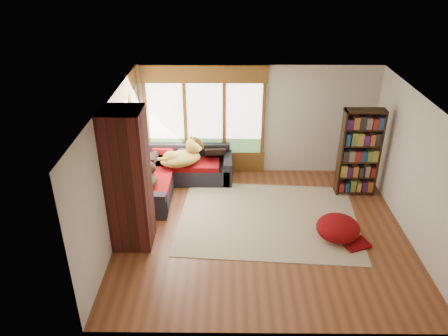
% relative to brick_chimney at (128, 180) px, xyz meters
% --- Properties ---
extents(floor, '(5.50, 5.50, 0.00)m').
position_rel_brick_chimney_xyz_m(floor, '(2.40, 0.35, -1.30)').
color(floor, brown).
rests_on(floor, ground).
extents(ceiling, '(5.50, 5.50, 0.00)m').
position_rel_brick_chimney_xyz_m(ceiling, '(2.40, 0.35, 1.30)').
color(ceiling, white).
extents(wall_back, '(5.50, 0.04, 2.60)m').
position_rel_brick_chimney_xyz_m(wall_back, '(2.40, 2.85, 0.00)').
color(wall_back, silver).
rests_on(wall_back, ground).
extents(wall_front, '(5.50, 0.04, 2.60)m').
position_rel_brick_chimney_xyz_m(wall_front, '(2.40, -2.15, 0.00)').
color(wall_front, silver).
rests_on(wall_front, ground).
extents(wall_left, '(0.04, 5.00, 2.60)m').
position_rel_brick_chimney_xyz_m(wall_left, '(-0.35, 0.35, 0.00)').
color(wall_left, silver).
rests_on(wall_left, ground).
extents(wall_right, '(0.04, 5.00, 2.60)m').
position_rel_brick_chimney_xyz_m(wall_right, '(5.15, 0.35, 0.00)').
color(wall_right, silver).
rests_on(wall_right, ground).
extents(windows_back, '(2.82, 0.10, 1.90)m').
position_rel_brick_chimney_xyz_m(windows_back, '(1.20, 2.82, 0.05)').
color(windows_back, brown).
rests_on(windows_back, wall_back).
extents(windows_left, '(0.10, 2.62, 1.90)m').
position_rel_brick_chimney_xyz_m(windows_left, '(-0.32, 1.55, 0.05)').
color(windows_left, brown).
rests_on(windows_left, wall_left).
extents(roller_blind, '(0.03, 0.72, 0.90)m').
position_rel_brick_chimney_xyz_m(roller_blind, '(-0.29, 2.38, 0.45)').
color(roller_blind, gray).
rests_on(roller_blind, wall_left).
extents(brick_chimney, '(0.70, 0.70, 2.60)m').
position_rel_brick_chimney_xyz_m(brick_chimney, '(0.00, 0.00, 0.00)').
color(brick_chimney, '#471914').
rests_on(brick_chimney, ground).
extents(sectional_sofa, '(2.20, 2.20, 0.80)m').
position_rel_brick_chimney_xyz_m(sectional_sofa, '(0.45, 2.05, -1.00)').
color(sectional_sofa, black).
rests_on(sectional_sofa, ground).
extents(area_rug, '(3.74, 2.97, 0.01)m').
position_rel_brick_chimney_xyz_m(area_rug, '(2.55, 0.76, -1.29)').
color(area_rug, silver).
rests_on(area_rug, ground).
extents(bookshelf, '(0.84, 0.28, 1.96)m').
position_rel_brick_chimney_xyz_m(bookshelf, '(4.54, 1.81, -0.32)').
color(bookshelf, black).
rests_on(bookshelf, ground).
extents(pouf, '(0.95, 0.95, 0.44)m').
position_rel_brick_chimney_xyz_m(pouf, '(3.81, 0.14, -1.07)').
color(pouf, maroon).
rests_on(pouf, area_rug).
extents(dog_tan, '(1.10, 0.94, 0.54)m').
position_rel_brick_chimney_xyz_m(dog_tan, '(0.75, 2.15, -0.49)').
color(dog_tan, olive).
rests_on(dog_tan, sectional_sofa).
extents(dog_brindle, '(0.53, 0.75, 0.38)m').
position_rel_brick_chimney_xyz_m(dog_brindle, '(0.08, 1.21, -0.57)').
color(dog_brindle, black).
rests_on(dog_brindle, sectional_sofa).
extents(throw_pillows, '(1.98, 1.68, 0.45)m').
position_rel_brick_chimney_xyz_m(throw_pillows, '(0.48, 2.20, -0.52)').
color(throw_pillows, black).
rests_on(throw_pillows, sectional_sofa).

